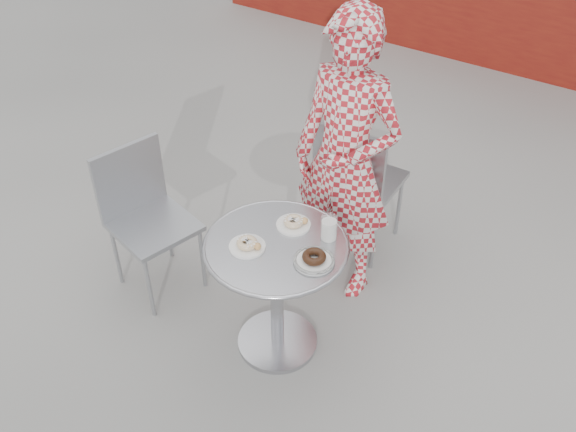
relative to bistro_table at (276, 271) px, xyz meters
The scene contains 9 objects.
ground 0.51m from the bistro_table, 146.39° to the left, with size 60.00×60.00×0.00m, color #A4A19C.
bistro_table is the anchor object (origin of this frame).
chair_far 0.94m from the bistro_table, 93.21° to the left, with size 0.43×0.43×0.86m.
chair_left 0.82m from the bistro_table, behind, with size 0.48×0.47×0.82m.
seated_person 0.65m from the bistro_table, 88.74° to the left, with size 0.57×0.37×1.55m, color #A91A23.
plate_far 0.24m from the bistro_table, 91.88° to the left, with size 0.16×0.16×0.04m.
plate_near 0.22m from the bistro_table, 136.90° to the right, with size 0.16×0.16×0.04m.
plate_checker 0.27m from the bistro_table, ahead, with size 0.18×0.18×0.05m.
milk_cup 0.32m from the bistro_table, 43.94° to the left, with size 0.07×0.07×0.12m.
Camera 1 is at (1.26, -1.77, 2.54)m, focal length 40.00 mm.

